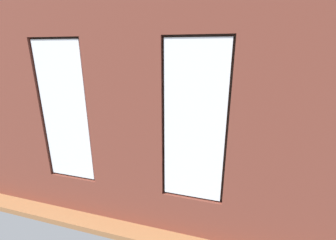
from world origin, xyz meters
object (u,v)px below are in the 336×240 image
(media_console, at_px, (91,128))
(potted_plant_near_tv, at_px, (87,135))
(couch_by_window, at_px, (125,177))
(coffee_table, at_px, (163,138))
(potted_plant_corner_far_left, at_px, (309,197))
(potted_plant_between_couches, at_px, (198,177))
(remote_black, at_px, (166,138))
(cup_ceramic, at_px, (147,134))
(remote_gray, at_px, (159,134))
(potted_plant_corner_near_left, at_px, (269,110))
(couch_left, at_px, (276,157))
(candle_jar, at_px, (163,134))
(tv_flatscreen, at_px, (89,110))
(potted_plant_foreground_right, at_px, (125,104))
(table_plant_small, at_px, (178,132))
(papasan_chair, at_px, (179,114))

(media_console, relative_size, potted_plant_near_tv, 1.64)
(couch_by_window, xyz_separation_m, coffee_table, (-0.15, -2.01, 0.05))
(potted_plant_near_tv, bearing_deg, potted_plant_corner_far_left, 162.09)
(potted_plant_near_tv, distance_m, potted_plant_between_couches, 3.62)
(remote_black, bearing_deg, potted_plant_between_couches, -149.66)
(cup_ceramic, bearing_deg, couch_by_window, 97.80)
(remote_gray, bearing_deg, potted_plant_corner_near_left, 31.22)
(remote_black, bearing_deg, couch_left, -95.08)
(coffee_table, relative_size, cup_ceramic, 13.65)
(candle_jar, distance_m, tv_flatscreen, 2.68)
(potted_plant_foreground_right, bearing_deg, potted_plant_corner_far_left, 139.27)
(table_plant_small, distance_m, potted_plant_foreground_right, 3.52)
(papasan_chair, relative_size, potted_plant_corner_far_left, 0.99)
(table_plant_small, relative_size, potted_plant_corner_far_left, 0.17)
(candle_jar, relative_size, potted_plant_corner_near_left, 0.10)
(table_plant_small, xyz_separation_m, potted_plant_corner_near_left, (-2.56, -2.32, 0.21))
(couch_by_window, distance_m, media_console, 3.51)
(media_console, xyz_separation_m, potted_plant_between_couches, (-3.86, 2.46, 0.28))
(cup_ceramic, relative_size, media_console, 0.09)
(coffee_table, distance_m, remote_gray, 0.21)
(couch_left, bearing_deg, media_console, -93.85)
(couch_left, distance_m, coffee_table, 2.80)
(remote_black, bearing_deg, potted_plant_near_tv, 98.24)
(cup_ceramic, height_order, table_plant_small, table_plant_small)
(papasan_chair, bearing_deg, tv_flatscreen, 34.21)
(couch_left, bearing_deg, remote_gray, -93.14)
(coffee_table, relative_size, candle_jar, 10.90)
(candle_jar, distance_m, potted_plant_near_tv, 2.12)
(candle_jar, bearing_deg, potted_plant_corner_far_left, 144.24)
(couch_by_window, relative_size, cup_ceramic, 18.89)
(remote_black, distance_m, potted_plant_corner_far_left, 3.47)
(remote_gray, height_order, potted_plant_near_tv, potted_plant_near_tv)
(coffee_table, height_order, potted_plant_foreground_right, potted_plant_foreground_right)
(coffee_table, xyz_separation_m, cup_ceramic, (0.41, 0.13, 0.10))
(remote_gray, bearing_deg, potted_plant_between_couches, -61.62)
(cup_ceramic, height_order, potted_plant_corner_far_left, potted_plant_corner_far_left)
(cup_ceramic, relative_size, potted_plant_near_tv, 0.15)
(cup_ceramic, distance_m, remote_black, 0.52)
(remote_black, relative_size, potted_plant_near_tv, 0.25)
(potted_plant_corner_far_left, distance_m, potted_plant_near_tv, 5.26)
(remote_gray, distance_m, tv_flatscreen, 2.51)
(tv_flatscreen, bearing_deg, papasan_chair, -145.79)
(couch_by_window, relative_size, potted_plant_between_couches, 2.40)
(coffee_table, xyz_separation_m, remote_gray, (0.17, -0.10, 0.06))
(remote_black, height_order, potted_plant_corner_near_left, potted_plant_corner_near_left)
(potted_plant_corner_far_left, bearing_deg, table_plant_small, -41.47)
(potted_plant_foreground_right, bearing_deg, potted_plant_between_couches, 129.20)
(remote_black, distance_m, potted_plant_foreground_right, 3.51)
(potted_plant_corner_near_left, distance_m, potted_plant_corner_far_left, 4.59)
(cup_ceramic, distance_m, papasan_chair, 2.35)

